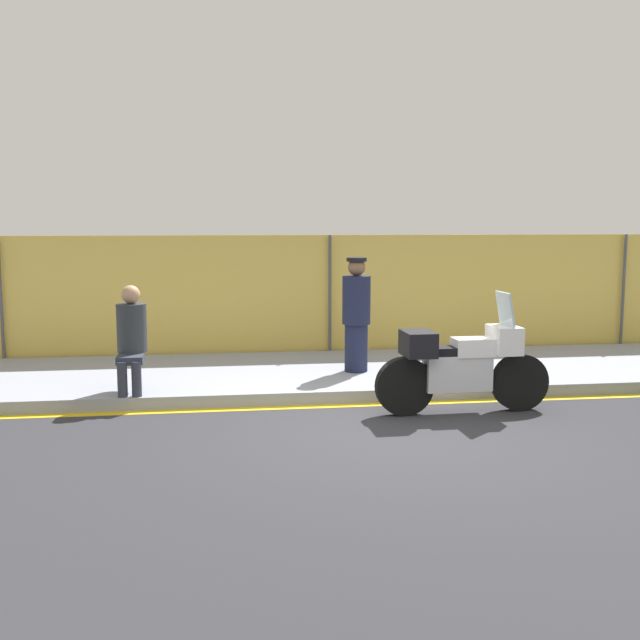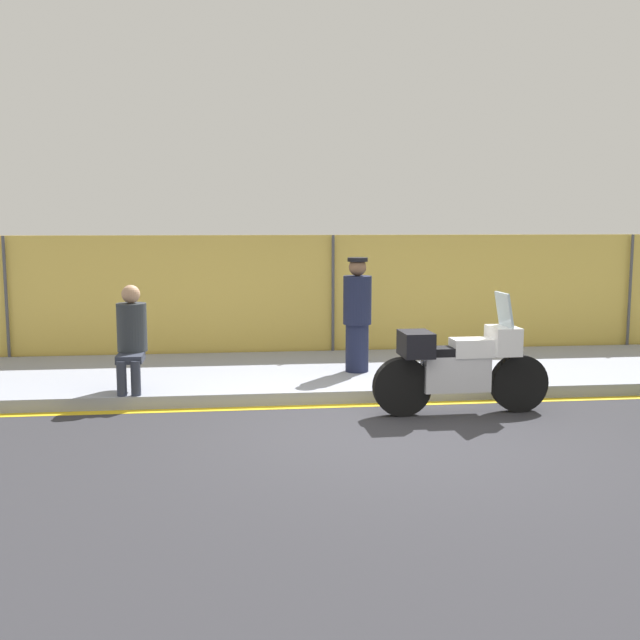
{
  "view_description": "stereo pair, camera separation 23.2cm",
  "coord_description": "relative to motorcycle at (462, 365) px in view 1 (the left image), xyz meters",
  "views": [
    {
      "loc": [
        -1.88,
        -7.91,
        2.34
      ],
      "look_at": [
        -0.48,
        2.18,
        1.0
      ],
      "focal_mm": 42.0,
      "sensor_mm": 36.0,
      "label": 1
    },
    {
      "loc": [
        -1.65,
        -7.94,
        2.34
      ],
      "look_at": [
        -0.48,
        2.18,
        1.0
      ],
      "focal_mm": 42.0,
      "sensor_mm": 36.0,
      "label": 2
    }
  ],
  "objects": [
    {
      "name": "storefront_fence",
      "position": [
        -1.07,
        3.8,
        0.46
      ],
      "size": [
        37.26,
        0.17,
        2.12
      ],
      "color": "gold",
      "rests_on": "ground_plane"
    },
    {
      "name": "person_seated_on_curb",
      "position": [
        -4.06,
        1.09,
        0.32
      ],
      "size": [
        0.39,
        0.7,
        1.36
      ],
      "color": "#2D3342",
      "rests_on": "sidewalk"
    },
    {
      "name": "curb_paint_stripe",
      "position": [
        -1.07,
        0.54,
        -0.6
      ],
      "size": [
        39.22,
        0.18,
        0.01
      ],
      "color": "gold",
      "rests_on": "ground_plane"
    },
    {
      "name": "sidewalk",
      "position": [
        -1.07,
        2.17,
        -0.52
      ],
      "size": [
        39.22,
        3.08,
        0.17
      ],
      "color": "#8E93A3",
      "rests_on": "ground_plane"
    },
    {
      "name": "ground_plane",
      "position": [
        -1.07,
        -0.75,
        -0.6
      ],
      "size": [
        120.0,
        120.0,
        0.0
      ],
      "primitive_type": "plane",
      "color": "#2D2D33"
    },
    {
      "name": "motorcycle",
      "position": [
        0.0,
        0.0,
        0.0
      ],
      "size": [
        2.2,
        0.52,
        1.49
      ],
      "rotation": [
        0.0,
        0.0,
        0.02
      ],
      "color": "black",
      "rests_on": "ground_plane"
    },
    {
      "name": "officer_standing",
      "position": [
        -0.96,
        1.91,
        0.41
      ],
      "size": [
        0.41,
        0.41,
        1.66
      ],
      "color": "#191E38",
      "rests_on": "sidewalk"
    }
  ]
}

